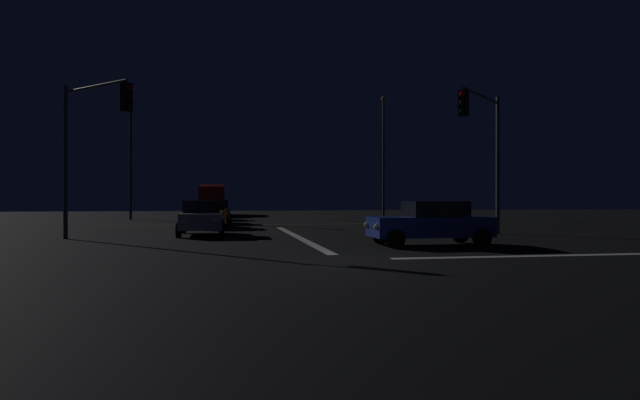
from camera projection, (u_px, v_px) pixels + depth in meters
The scene contains 14 objects.
ground at pixel (343, 262), 15.18m from camera, with size 120.00×120.00×0.10m, color black.
stop_line_north at pixel (297, 237), 24.22m from camera, with size 0.35×15.80×0.01m.
centre_line_ns at pixel (273, 224), 35.64m from camera, with size 22.00×0.15×0.01m.
sedan_silver at pixel (202, 218), 25.28m from camera, with size 2.02×4.33×1.57m.
sedan_orange at pixel (210, 214), 31.60m from camera, with size 2.02×4.33×1.57m.
sedan_green at pixel (216, 211), 36.81m from camera, with size 2.02×4.33×1.57m.
sedan_red at pixel (215, 210), 43.04m from camera, with size 2.02×4.33×1.57m.
sedan_black at pixel (217, 208), 49.46m from camera, with size 2.02×4.33×1.57m.
box_truck at pixel (212, 198), 56.16m from camera, with size 2.68×8.28×3.08m.
sedan_blue_crossing at pixel (431, 223), 19.77m from camera, with size 4.33×2.02×1.57m.
traffic_signal_ne at pixel (485, 135), 24.72m from camera, with size 3.47×3.47×6.46m.
traffic_signal_nw at pixel (90, 130), 21.95m from camera, with size 3.18×3.18×6.34m.
streetlamp_right_far at pixel (384, 149), 47.25m from camera, with size 0.44×0.44×10.32m.
streetlamp_left_far at pixel (131, 148), 43.69m from camera, with size 0.44×0.44×9.90m.
Camera 1 is at (-3.24, -14.84, 1.68)m, focal length 31.34 mm.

